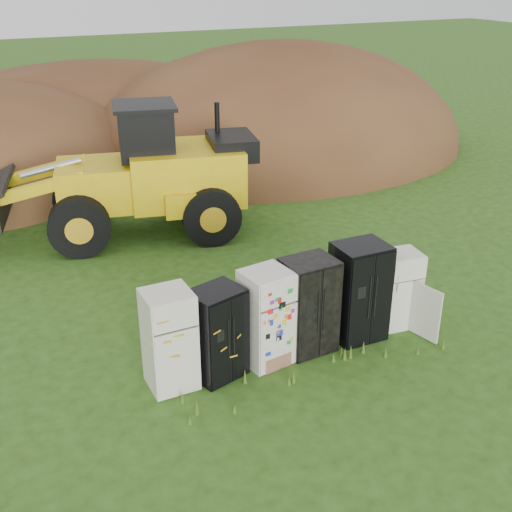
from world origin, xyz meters
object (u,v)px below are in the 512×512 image
at_px(fridge_open_door, 399,289).
at_px(wheel_loader, 114,173).
at_px(fridge_leftmost, 170,340).
at_px(fridge_black_right, 359,291).
at_px(fridge_black_side, 217,333).
at_px(fridge_sticker, 266,317).
at_px(fridge_dark_mid, 308,305).

height_order(fridge_open_door, wheel_loader, wheel_loader).
relative_size(fridge_leftmost, fridge_black_right, 0.93).
bearing_deg(fridge_open_door, fridge_leftmost, -172.75).
relative_size(fridge_leftmost, fridge_black_side, 1.07).
xyz_separation_m(fridge_sticker, wheel_loader, (-0.85, 7.18, 0.84)).
height_order(fridge_black_side, fridge_open_door, fridge_black_side).
distance_m(fridge_sticker, fridge_dark_mid, 0.90).
xyz_separation_m(fridge_leftmost, fridge_open_door, (4.82, -0.02, -0.11)).
xyz_separation_m(fridge_dark_mid, fridge_black_right, (1.11, -0.03, 0.05)).
bearing_deg(fridge_black_right, wheel_loader, 112.57).
xyz_separation_m(fridge_black_side, wheel_loader, (0.11, 7.20, 0.90)).
xyz_separation_m(fridge_leftmost, fridge_black_side, (0.85, -0.08, -0.06)).
xyz_separation_m(fridge_leftmost, wheel_loader, (0.96, 7.12, 0.84)).
bearing_deg(fridge_black_side, wheel_loader, 73.20).
bearing_deg(fridge_black_right, fridge_open_door, 1.96).
bearing_deg(fridge_open_door, fridge_black_side, -171.70).
bearing_deg(fridge_black_side, fridge_leftmost, 158.92).
relative_size(fridge_leftmost, fridge_dark_mid, 0.98).
bearing_deg(fridge_sticker, fridge_dark_mid, -5.79).
relative_size(fridge_black_right, wheel_loader, 0.27).
xyz_separation_m(fridge_black_side, fridge_black_right, (2.98, 0.03, 0.13)).
distance_m(fridge_black_side, wheel_loader, 7.26).
bearing_deg(wheel_loader, fridge_sticker, -70.33).
bearing_deg(fridge_black_right, fridge_black_side, -178.58).
xyz_separation_m(fridge_dark_mid, wheel_loader, (-1.75, 7.14, 0.82)).
relative_size(fridge_dark_mid, fridge_open_door, 1.16).
relative_size(fridge_sticker, fridge_dark_mid, 0.99).
distance_m(fridge_black_side, fridge_dark_mid, 1.87).
relative_size(fridge_black_right, fridge_open_door, 1.23).
distance_m(fridge_sticker, fridge_open_door, 3.01).
relative_size(fridge_leftmost, fridge_sticker, 0.99).
bearing_deg(fridge_sticker, fridge_black_right, -7.80).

